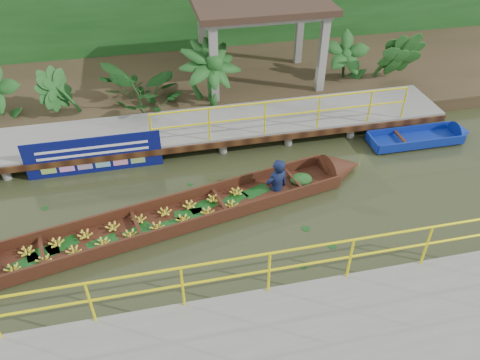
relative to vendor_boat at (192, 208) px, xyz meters
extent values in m
plane|color=#2D3319|center=(0.27, -0.08, -0.25)|extent=(80.00, 80.00, 0.00)
cube|color=#35291A|center=(0.27, 7.42, -0.02)|extent=(30.00, 8.00, 0.45)
cube|color=gray|center=(0.27, 3.42, 0.25)|extent=(16.00, 2.00, 0.15)
cube|color=black|center=(0.27, 2.42, 0.17)|extent=(16.00, 0.12, 0.18)
cylinder|color=#FDEE0D|center=(3.02, 2.47, 1.33)|extent=(7.50, 0.05, 0.05)
cylinder|color=#FDEE0D|center=(3.02, 2.47, 0.88)|extent=(7.50, 0.05, 0.05)
cylinder|color=#FDEE0D|center=(3.02, 2.47, 0.83)|extent=(0.05, 0.05, 1.00)
cylinder|color=gray|center=(-3.73, 2.62, -0.03)|extent=(0.24, 0.24, 0.55)
cylinder|color=gray|center=(-3.73, 4.22, -0.03)|extent=(0.24, 0.24, 0.55)
cylinder|color=gray|center=(-1.73, 2.62, -0.03)|extent=(0.24, 0.24, 0.55)
cylinder|color=gray|center=(-1.73, 4.22, -0.03)|extent=(0.24, 0.24, 0.55)
cylinder|color=gray|center=(0.27, 2.62, -0.03)|extent=(0.24, 0.24, 0.55)
cylinder|color=gray|center=(0.27, 4.22, -0.03)|extent=(0.24, 0.24, 0.55)
cylinder|color=gray|center=(2.27, 2.62, -0.03)|extent=(0.24, 0.24, 0.55)
cylinder|color=gray|center=(2.27, 4.22, -0.03)|extent=(0.24, 0.24, 0.55)
cylinder|color=gray|center=(4.27, 2.62, -0.03)|extent=(0.24, 0.24, 0.55)
cylinder|color=gray|center=(4.27, 4.22, -0.03)|extent=(0.24, 0.24, 0.55)
cylinder|color=gray|center=(6.27, 2.62, -0.03)|extent=(0.24, 0.24, 0.55)
cylinder|color=gray|center=(6.27, 4.22, -0.03)|extent=(0.24, 0.24, 0.55)
cylinder|color=gray|center=(0.27, 2.62, -0.03)|extent=(0.24, 0.24, 0.55)
cube|color=gray|center=(1.27, -4.28, 0.05)|extent=(18.00, 2.40, 0.70)
cylinder|color=#FDEE0D|center=(1.27, -3.13, 1.40)|extent=(10.00, 0.05, 0.05)
cylinder|color=#FDEE0D|center=(1.27, -3.13, 0.95)|extent=(10.00, 0.05, 0.05)
cylinder|color=#FDEE0D|center=(1.27, -3.13, 0.90)|extent=(0.05, 0.05, 1.00)
cube|color=gray|center=(1.47, 5.02, 1.35)|extent=(0.25, 0.25, 2.80)
cube|color=gray|center=(5.07, 5.02, 1.35)|extent=(0.25, 0.25, 2.80)
cube|color=gray|center=(1.47, 7.42, 1.35)|extent=(0.25, 0.25, 2.80)
cube|color=gray|center=(5.07, 7.42, 1.35)|extent=(0.25, 0.25, 2.80)
cube|color=gray|center=(3.27, 6.22, 2.65)|extent=(4.00, 2.60, 0.12)
cube|color=#39261C|center=(3.27, 6.22, 2.85)|extent=(4.40, 3.00, 0.20)
cube|color=#164416|center=(0.27, 9.92, 1.75)|extent=(30.00, 0.80, 4.00)
cube|color=#34180E|center=(-0.31, -0.06, -0.19)|extent=(8.53, 2.80, 0.06)
cube|color=#34180E|center=(-0.42, 0.45, -0.04)|extent=(8.32, 1.83, 0.36)
cube|color=#34180E|center=(-0.20, -0.58, -0.04)|extent=(8.32, 1.83, 0.36)
cone|color=#34180E|center=(4.31, 0.92, -0.10)|extent=(1.25, 1.22, 1.02)
ellipsoid|color=#164416|center=(3.02, 0.64, -0.08)|extent=(0.68, 0.58, 0.28)
imported|color=#10183A|center=(2.29, 0.49, 0.75)|extent=(0.76, 0.60, 1.82)
cube|color=navy|center=(7.02, 1.86, -0.16)|extent=(2.79, 0.85, 0.09)
cube|color=navy|center=(7.02, 2.28, -0.05)|extent=(2.79, 0.07, 0.28)
cube|color=navy|center=(7.02, 1.44, -0.05)|extent=(2.79, 0.07, 0.28)
cube|color=navy|center=(5.62, 1.87, -0.05)|extent=(0.06, 0.84, 0.28)
cone|color=navy|center=(8.60, 1.86, -0.10)|extent=(0.56, 0.78, 0.78)
cube|color=black|center=(6.56, 1.87, -0.01)|extent=(0.10, 0.84, 0.05)
cube|color=#0B105B|center=(-2.34, 2.40, 0.30)|extent=(3.64, 0.03, 1.14)
cube|color=white|center=(-2.34, 2.38, 0.57)|extent=(2.95, 0.01, 0.07)
cube|color=white|center=(-2.34, 2.38, 0.37)|extent=(2.95, 0.01, 0.07)
imported|color=#164416|center=(-3.22, 5.22, 0.91)|extent=(1.14, 1.14, 1.42)
imported|color=#164416|center=(-0.72, 5.22, 0.91)|extent=(1.14, 1.14, 1.42)
imported|color=#164416|center=(1.28, 5.22, 0.91)|extent=(1.14, 1.14, 1.42)
imported|color=#164416|center=(6.28, 5.22, 0.91)|extent=(1.14, 1.14, 1.42)
imported|color=#164416|center=(7.78, 5.22, 0.91)|extent=(1.14, 1.14, 1.42)
camera|label=1|loc=(-0.70, -8.69, 7.50)|focal=35.00mm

